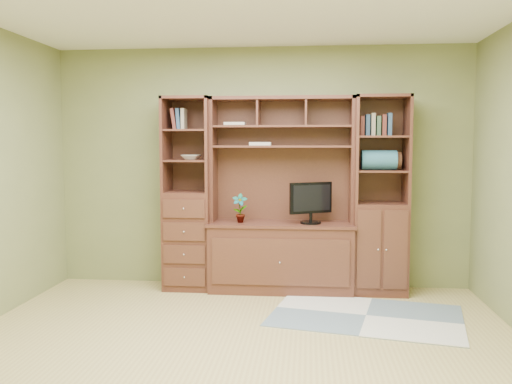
# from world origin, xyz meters

# --- Properties ---
(room) EXTENTS (4.60, 4.10, 2.64)m
(room) POSITION_xyz_m (0.00, 0.00, 1.30)
(room) COLOR tan
(room) RESTS_ON ground
(center_hutch) EXTENTS (1.54, 0.53, 2.05)m
(center_hutch) POSITION_xyz_m (0.24, 1.73, 1.02)
(center_hutch) COLOR #482319
(center_hutch) RESTS_ON ground
(left_tower) EXTENTS (0.50, 0.45, 2.05)m
(left_tower) POSITION_xyz_m (-0.76, 1.77, 1.02)
(left_tower) COLOR #482319
(left_tower) RESTS_ON ground
(right_tower) EXTENTS (0.55, 0.45, 2.05)m
(right_tower) POSITION_xyz_m (1.27, 1.77, 1.02)
(right_tower) COLOR #482319
(right_tower) RESTS_ON ground
(rug) EXTENTS (1.87, 1.44, 0.01)m
(rug) POSITION_xyz_m (1.05, 0.94, 0.01)
(rug) COLOR #999F9F
(rug) RESTS_ON ground
(monitor) EXTENTS (0.53, 0.43, 0.59)m
(monitor) POSITION_xyz_m (0.55, 1.70, 1.03)
(monitor) COLOR black
(monitor) RESTS_ON center_hutch
(orchid) EXTENTS (0.16, 0.11, 0.31)m
(orchid) POSITION_xyz_m (-0.19, 1.70, 0.88)
(orchid) COLOR #B8643E
(orchid) RESTS_ON center_hutch
(magazines) EXTENTS (0.23, 0.17, 0.03)m
(magazines) POSITION_xyz_m (0.01, 1.82, 1.56)
(magazines) COLOR #BCB1A0
(magazines) RESTS_ON center_hutch
(bowl) EXTENTS (0.21, 0.21, 0.05)m
(bowl) POSITION_xyz_m (-0.73, 1.77, 1.42)
(bowl) COLOR beige
(bowl) RESTS_ON left_tower
(blanket_teal) EXTENTS (0.35, 0.20, 0.20)m
(blanket_teal) POSITION_xyz_m (1.24, 1.73, 1.39)
(blanket_teal) COLOR #295B6B
(blanket_teal) RESTS_ON right_tower
(blanket_red) EXTENTS (0.33, 0.19, 0.19)m
(blanket_red) POSITION_xyz_m (1.31, 1.85, 1.38)
(blanket_red) COLOR brown
(blanket_red) RESTS_ON right_tower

